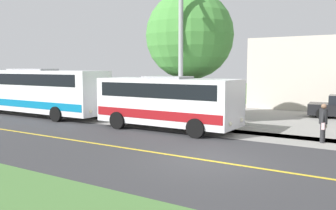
# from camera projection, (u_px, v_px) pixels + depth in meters

# --- Properties ---
(ground_plane) EXTENTS (120.00, 120.00, 0.00)m
(ground_plane) POSITION_uv_depth(u_px,v_px,m) (206.00, 160.00, 12.39)
(ground_plane) COLOR #477238
(road_surface) EXTENTS (8.00, 100.00, 0.01)m
(road_surface) POSITION_uv_depth(u_px,v_px,m) (206.00, 160.00, 12.39)
(road_surface) COLOR #333335
(road_surface) RESTS_ON ground
(sidewalk) EXTENTS (2.40, 100.00, 0.01)m
(sidewalk) POSITION_uv_depth(u_px,v_px,m) (256.00, 136.00, 16.76)
(sidewalk) COLOR gray
(sidewalk) RESTS_ON ground
(road_centre_line) EXTENTS (0.16, 100.00, 0.00)m
(road_centre_line) POSITION_uv_depth(u_px,v_px,m) (206.00, 160.00, 12.38)
(road_centre_line) COLOR gold
(road_centre_line) RESTS_ON ground
(shuttle_bus_front) EXTENTS (2.77, 7.49, 2.74)m
(shuttle_bus_front) POSITION_uv_depth(u_px,v_px,m) (168.00, 100.00, 18.42)
(shuttle_bus_front) COLOR white
(shuttle_bus_front) RESTS_ON ground
(transit_bus_rear) EXTENTS (2.65, 11.80, 3.10)m
(transit_bus_rear) POSITION_uv_depth(u_px,v_px,m) (33.00, 90.00, 23.97)
(transit_bus_rear) COLOR white
(transit_bus_rear) RESTS_ON ground
(pedestrian_with_bags) EXTENTS (0.72, 0.34, 1.66)m
(pedestrian_with_bags) POSITION_uv_depth(u_px,v_px,m) (323.00, 122.00, 15.27)
(pedestrian_with_bags) COLOR #262628
(pedestrian_with_bags) RESTS_ON ground
(street_light_pole) EXTENTS (1.97, 0.24, 7.65)m
(street_light_pole) POSITION_uv_depth(u_px,v_px,m) (179.00, 47.00, 18.14)
(street_light_pole) COLOR #9E9EA3
(street_light_pole) RESTS_ON ground
(tree_curbside) EXTENTS (5.04, 5.04, 7.52)m
(tree_curbside) POSITION_uv_depth(u_px,v_px,m) (190.00, 36.00, 20.61)
(tree_curbside) COLOR brown
(tree_curbside) RESTS_ON ground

